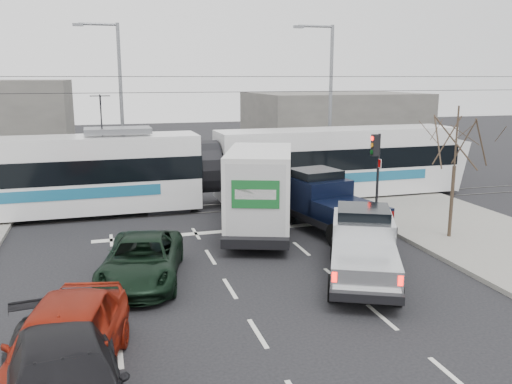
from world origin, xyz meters
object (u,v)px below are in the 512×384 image
object	(u,v)px
street_lamp_near	(328,96)
silver_pickup	(363,245)
navy_pickup	(325,202)
green_car	(142,260)
tram	(206,168)
red_car	(65,343)
box_truck	(260,192)
traffic_signal	(376,157)
bare_tree	(456,142)
street_lamp_far	(118,97)

from	to	relation	value
street_lamp_near	silver_pickup	world-z (taller)	street_lamp_near
navy_pickup	green_car	distance (m)	8.57
silver_pickup	green_car	world-z (taller)	silver_pickup
tram	silver_pickup	world-z (taller)	tram
navy_pickup	red_car	xyz separation A→B (m)	(-9.61, -9.10, -0.33)
green_car	red_car	size ratio (longest dim) A/B	0.98
street_lamp_near	tram	size ratio (longest dim) A/B	0.34
navy_pickup	box_truck	bearing A→B (deg)	162.57
traffic_signal	red_car	distance (m)	16.45
bare_tree	red_car	distance (m)	15.42
bare_tree	box_truck	bearing A→B (deg)	156.49
box_truck	red_car	xyz separation A→B (m)	(-6.93, -9.40, -0.85)
navy_pickup	street_lamp_far	bearing A→B (deg)	114.23
street_lamp_far	silver_pickup	distance (m)	17.93
traffic_signal	red_car	bearing A→B (deg)	-140.23
street_lamp_far	navy_pickup	bearing A→B (deg)	-54.64
traffic_signal	green_car	size ratio (longest dim) A/B	0.73
silver_pickup	street_lamp_far	bearing A→B (deg)	137.72
bare_tree	box_truck	xyz separation A→B (m)	(-6.76, 2.94, -2.09)
navy_pickup	red_car	distance (m)	13.24
traffic_signal	green_car	world-z (taller)	traffic_signal
silver_pickup	box_truck	xyz separation A→B (m)	(-1.75, 5.52, 0.69)
green_car	red_car	world-z (taller)	red_car
traffic_signal	red_car	size ratio (longest dim) A/B	0.71
street_lamp_near	box_truck	world-z (taller)	street_lamp_near
traffic_signal	navy_pickup	bearing A→B (deg)	-155.40
tram	navy_pickup	bearing A→B (deg)	-54.93
street_lamp_near	green_car	xyz separation A→B (m)	(-11.47, -12.64, -4.43)
green_car	red_car	bearing A→B (deg)	-98.42
navy_pickup	red_car	world-z (taller)	navy_pickup
traffic_signal	box_truck	distance (m)	5.82
street_lamp_far	green_car	size ratio (longest dim) A/B	1.82
bare_tree	navy_pickup	distance (m)	5.52
bare_tree	street_lamp_near	world-z (taller)	street_lamp_near
bare_tree	street_lamp_far	xyz separation A→B (m)	(-11.79, 13.50, 1.32)
bare_tree	traffic_signal	bearing A→B (deg)	105.76
traffic_signal	silver_pickup	size ratio (longest dim) A/B	0.61
tram	red_car	bearing A→B (deg)	-112.73
box_truck	navy_pickup	distance (m)	2.74
street_lamp_far	tram	bearing A→B (deg)	-55.48
bare_tree	tram	bearing A→B (deg)	135.04
box_truck	green_car	xyz separation A→B (m)	(-4.99, -4.08, -1.02)
tram	bare_tree	bearing A→B (deg)	-46.10
traffic_signal	tram	distance (m)	7.97
bare_tree	silver_pickup	world-z (taller)	bare_tree
silver_pickup	green_car	bearing A→B (deg)	-167.21
tram	red_car	xyz separation A→B (m)	(-5.71, -14.43, -1.04)
traffic_signal	street_lamp_near	size ratio (longest dim) A/B	0.40
silver_pickup	navy_pickup	bearing A→B (deg)	104.85
traffic_signal	street_lamp_far	xyz separation A→B (m)	(-10.66, 9.50, 2.37)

